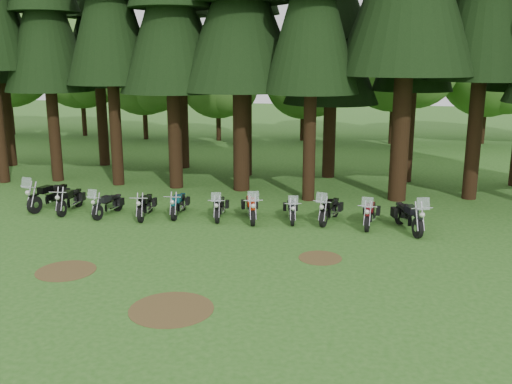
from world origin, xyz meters
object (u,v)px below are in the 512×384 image
at_px(motorcycle_2, 108,205).
at_px(motorcycle_6, 251,208).
at_px(motorcycle_7, 291,210).
at_px(motorcycle_0, 49,196).
at_px(motorcycle_5, 220,208).
at_px(motorcycle_3, 145,206).
at_px(motorcycle_10, 409,217).
at_px(motorcycle_1, 70,201).
at_px(motorcycle_4, 179,205).
at_px(motorcycle_8, 330,210).
at_px(motorcycle_9, 370,214).

relative_size(motorcycle_2, motorcycle_6, 0.93).
bearing_deg(motorcycle_7, motorcycle_0, 169.19).
bearing_deg(motorcycle_5, motorcycle_0, 172.08).
bearing_deg(motorcycle_3, motorcycle_7, -2.82).
distance_m(motorcycle_0, motorcycle_10, 14.79).
bearing_deg(motorcycle_3, motorcycle_2, 174.89).
distance_m(motorcycle_1, motorcycle_4, 4.63).
distance_m(motorcycle_0, motorcycle_8, 11.84).
distance_m(motorcycle_4, motorcycle_5, 1.75).
bearing_deg(motorcycle_7, motorcycle_4, 169.73).
bearing_deg(motorcycle_6, motorcycle_10, -19.18).
bearing_deg(motorcycle_8, motorcycle_3, -160.91).
bearing_deg(motorcycle_2, motorcycle_7, 13.47).
height_order(motorcycle_6, motorcycle_9, motorcycle_6).
height_order(motorcycle_0, motorcycle_7, motorcycle_0).
bearing_deg(motorcycle_2, motorcycle_3, 11.66).
bearing_deg(motorcycle_4, motorcycle_3, -163.75).
distance_m(motorcycle_5, motorcycle_6, 1.28).
bearing_deg(motorcycle_3, motorcycle_4, 12.95).
bearing_deg(motorcycle_6, motorcycle_5, 162.50).
relative_size(motorcycle_4, motorcycle_9, 0.96).
xyz_separation_m(motorcycle_0, motorcycle_6, (8.77, -0.22, -0.05)).
bearing_deg(motorcycle_7, motorcycle_9, -14.44).
relative_size(motorcycle_2, motorcycle_8, 0.94).
bearing_deg(motorcycle_9, motorcycle_1, -172.27).
distance_m(motorcycle_2, motorcycle_3, 1.58).
bearing_deg(motorcycle_9, motorcycle_0, -173.54).
bearing_deg(motorcycle_9, motorcycle_7, -176.35).
distance_m(motorcycle_4, motorcycle_8, 6.09).
bearing_deg(motorcycle_6, motorcycle_2, 167.91).
height_order(motorcycle_1, motorcycle_9, motorcycle_9).
distance_m(motorcycle_0, motorcycle_9, 13.38).
bearing_deg(motorcycle_5, motorcycle_4, 169.34).
bearing_deg(motorcycle_1, motorcycle_10, -4.23).
xyz_separation_m(motorcycle_8, motorcycle_10, (2.95, -0.68, 0.05)).
bearing_deg(motorcycle_4, motorcycle_0, 174.99).
relative_size(motorcycle_0, motorcycle_1, 1.12).
distance_m(motorcycle_8, motorcycle_9, 1.58).
height_order(motorcycle_5, motorcycle_7, motorcycle_5).
distance_m(motorcycle_2, motorcycle_6, 5.86).
height_order(motorcycle_4, motorcycle_7, motorcycle_7).
relative_size(motorcycle_4, motorcycle_6, 0.94).
xyz_separation_m(motorcycle_3, motorcycle_4, (1.25, 0.47, -0.01)).
distance_m(motorcycle_3, motorcycle_7, 5.87).
xyz_separation_m(motorcycle_1, motorcycle_4, (4.63, 0.24, -0.02)).
bearing_deg(motorcycle_1, motorcycle_8, -0.95).
height_order(motorcycle_1, motorcycle_10, motorcycle_10).
bearing_deg(motorcycle_8, motorcycle_10, 1.26).
height_order(motorcycle_3, motorcycle_5, motorcycle_5).
relative_size(motorcycle_5, motorcycle_10, 0.84).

